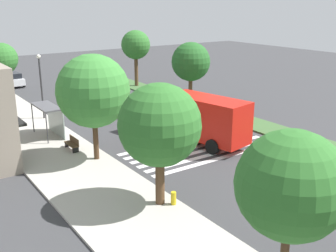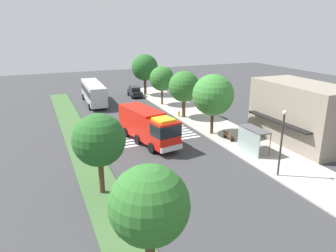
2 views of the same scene
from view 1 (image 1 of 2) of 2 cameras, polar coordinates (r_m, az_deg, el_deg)
ground_plane at (r=31.29m, az=2.56°, el=-2.31°), size 120.00×120.00×0.00m
sidewalk at (r=27.09m, az=-13.00°, el=-5.74°), size 60.00×5.72×0.14m
median_strip at (r=36.26m, az=12.32°, el=0.15°), size 60.00×3.00×0.14m
crosswalk at (r=30.05m, az=4.51°, el=-3.17°), size 4.95×11.19×0.01m
fire_truck at (r=31.33m, az=3.11°, el=1.62°), size 9.69×4.25×3.61m
parked_car_mid at (r=55.51m, az=-20.86°, el=6.11°), size 4.43×2.20×1.74m
bus_stop_shelter at (r=33.29m, az=-15.98°, el=1.63°), size 3.50×1.40×2.46m
bench_near_shelter at (r=30.07m, az=-13.19°, el=-2.39°), size 1.60×0.50×0.90m
street_lamp at (r=38.19m, az=-17.32°, el=6.04°), size 0.36×0.36×5.77m
sidewalk_tree_west at (r=14.74m, az=16.79°, el=-7.96°), size 3.92×3.92×6.15m
sidewalk_tree_center at (r=20.34m, az=-1.17°, el=0.08°), size 4.24×4.24×6.43m
sidewalk_tree_east at (r=26.84m, az=-10.41°, el=4.80°), size 4.79×4.79×7.06m
sidewalk_tree_far_east at (r=49.50m, az=-22.20°, el=8.63°), size 3.53×3.53×5.85m
median_tree_far_west at (r=42.18m, az=3.20°, el=8.93°), size 3.96×3.96×6.29m
median_tree_west at (r=51.18m, az=-4.53°, el=11.17°), size 3.55×3.55×6.86m
fire_hydrant at (r=21.69m, az=0.77°, el=-10.03°), size 0.28×0.28×0.70m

